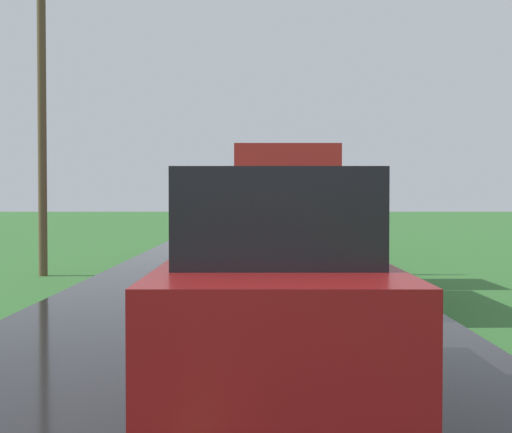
{
  "coord_description": "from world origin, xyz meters",
  "views": [
    {
      "loc": [
        0.41,
        -0.64,
        1.78
      ],
      "look_at": [
        0.37,
        14.55,
        1.4
      ],
      "focal_mm": 47.78,
      "sensor_mm": 36.0,
      "label": 1
    }
  ],
  "objects_px": {
    "banana_truck_far": "(260,209)",
    "following_car": "(276,285)",
    "utility_pole_roadside": "(44,93)",
    "banana_truck_near": "(290,216)"
  },
  "relations": [
    {
      "from": "banana_truck_near",
      "to": "banana_truck_far",
      "type": "distance_m",
      "value": 10.86
    },
    {
      "from": "banana_truck_far",
      "to": "following_car",
      "type": "distance_m",
      "value": 18.33
    },
    {
      "from": "banana_truck_far",
      "to": "following_car",
      "type": "relative_size",
      "value": 1.42
    },
    {
      "from": "banana_truck_near",
      "to": "banana_truck_far",
      "type": "bearing_deg",
      "value": 92.77
    },
    {
      "from": "banana_truck_far",
      "to": "following_car",
      "type": "xyz_separation_m",
      "value": [
        0.06,
        -18.33,
        -0.39
      ]
    },
    {
      "from": "banana_truck_far",
      "to": "following_car",
      "type": "bearing_deg",
      "value": -89.81
    },
    {
      "from": "banana_truck_far",
      "to": "utility_pole_roadside",
      "type": "height_order",
      "value": "utility_pole_roadside"
    },
    {
      "from": "banana_truck_near",
      "to": "banana_truck_far",
      "type": "xyz_separation_m",
      "value": [
        -0.53,
        10.85,
        0.0
      ]
    },
    {
      "from": "utility_pole_roadside",
      "to": "banana_truck_far",
      "type": "bearing_deg",
      "value": 58.07
    },
    {
      "from": "banana_truck_near",
      "to": "utility_pole_roadside",
      "type": "height_order",
      "value": "utility_pole_roadside"
    }
  ]
}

